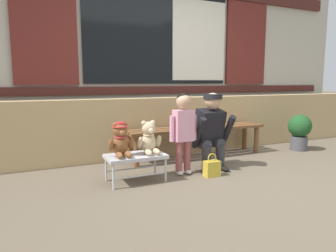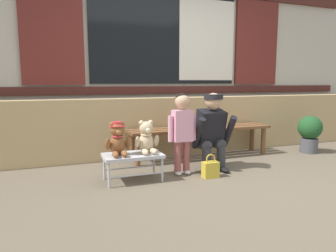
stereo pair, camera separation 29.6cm
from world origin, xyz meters
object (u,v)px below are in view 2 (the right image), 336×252
child_standing (182,125)px  wooden_bench_long (201,132)px  teddy_bear_plain (147,138)px  adult_crouching (212,131)px  teddy_bear_with_hat (118,139)px  small_display_bench (133,157)px  potted_plant (310,132)px  handbag_on_ground (210,169)px

child_standing → wooden_bench_long: bearing=48.9°
teddy_bear_plain → adult_crouching: size_ratio=0.38×
wooden_bench_long → child_standing: (-0.57, -0.65, 0.22)m
wooden_bench_long → teddy_bear_with_hat: size_ratio=5.78×
small_display_bench → potted_plant: size_ratio=1.12×
wooden_bench_long → small_display_bench: bearing=-149.7°
wooden_bench_long → teddy_bear_with_hat: 1.49m
wooden_bench_long → potted_plant: (1.70, -0.30, -0.05)m
wooden_bench_long → adult_crouching: size_ratio=2.21×
teddy_bear_plain → adult_crouching: adult_crouching is taller
wooden_bench_long → potted_plant: 1.73m
child_standing → adult_crouching: size_ratio=1.01×
teddy_bear_with_hat → wooden_bench_long: bearing=27.1°
handbag_on_ground → child_standing: bearing=139.8°
small_display_bench → teddy_bear_with_hat: (-0.16, 0.00, 0.21)m
teddy_bear_plain → potted_plant: size_ratio=0.64×
teddy_bear_with_hat → potted_plant: teddy_bear_with_hat is taller
small_display_bench → potted_plant: potted_plant is taller
child_standing → handbag_on_ground: (0.26, -0.22, -0.50)m
wooden_bench_long → potted_plant: size_ratio=3.68×
adult_crouching → teddy_bear_plain: bearing=-173.8°
handbag_on_ground → adult_crouching: bearing=60.3°
handbag_on_ground → potted_plant: potted_plant is taller
child_standing → small_display_bench: bearing=-177.4°
teddy_bear_with_hat → child_standing: bearing=1.9°
teddy_bear_with_hat → child_standing: 0.77m
wooden_bench_long → teddy_bear_plain: bearing=-146.0°
teddy_bear_with_hat → child_standing: size_ratio=0.38×
child_standing → potted_plant: child_standing is taller
wooden_bench_long → teddy_bear_with_hat: teddy_bear_with_hat is taller
wooden_bench_long → adult_crouching: adult_crouching is taller
teddy_bear_with_hat → potted_plant: 3.06m
teddy_bear_plain → adult_crouching: 0.87m
adult_crouching → handbag_on_ground: (-0.16, -0.29, -0.38)m
teddy_bear_plain → handbag_on_ground: bearing=-15.6°
child_standing → handbag_on_ground: 0.60m
wooden_bench_long → adult_crouching: bearing=-104.1°
wooden_bench_long → small_display_bench: (-1.17, -0.68, -0.11)m
small_display_bench → child_standing: bearing=2.6°
adult_crouching → potted_plant: size_ratio=1.67×
wooden_bench_long → small_display_bench: wooden_bench_long is taller
wooden_bench_long → adult_crouching: (-0.15, -0.59, 0.11)m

